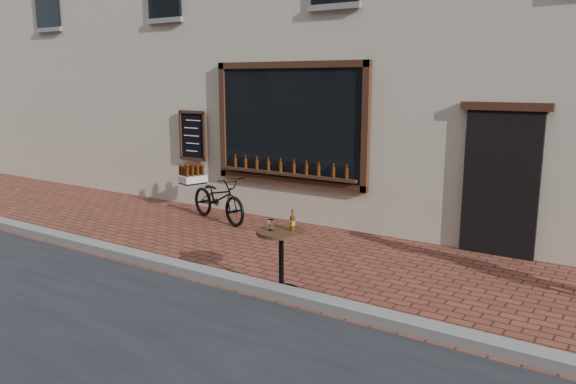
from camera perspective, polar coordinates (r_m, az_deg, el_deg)
The scene contains 4 objects.
ground at distance 6.97m, azimuth -2.52°, elevation -10.93°, with size 90.00×90.00×0.00m, color #5C2D1D.
kerb at distance 7.10m, azimuth -1.56°, elevation -9.98°, with size 90.00×0.25×0.12m, color slate.
cargo_bicycle at distance 10.73m, azimuth -7.18°, elevation -0.54°, with size 2.04×1.07×0.94m.
bistro_table at distance 7.03m, azimuth -0.67°, elevation -5.72°, with size 0.63×0.63×1.08m.
Camera 1 is at (3.82, -5.21, 2.64)m, focal length 35.00 mm.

